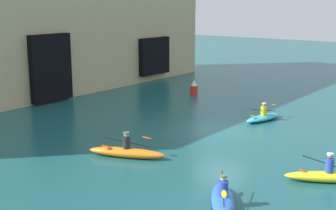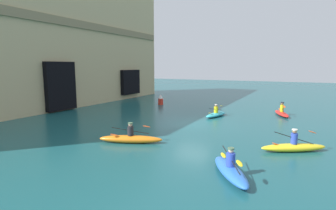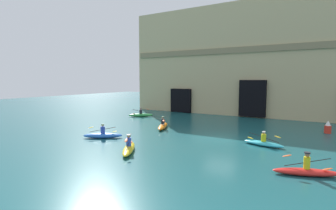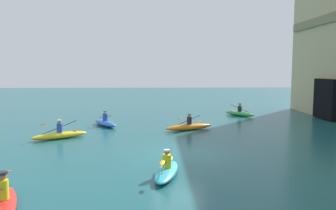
% 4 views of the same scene
% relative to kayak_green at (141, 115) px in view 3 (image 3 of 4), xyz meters
% --- Properties ---
extents(ground_plane, '(120.00, 120.00, 0.00)m').
position_rel_kayak_green_xyz_m(ground_plane, '(12.87, -6.36, -0.26)').
color(ground_plane, '#195156').
extents(cliff_bluff, '(35.31, 7.21, 14.46)m').
position_rel_kayak_green_xyz_m(cliff_bluff, '(12.18, 10.22, 6.94)').
color(cliff_bluff, tan).
rests_on(cliff_bluff, ground).
extents(kayak_green, '(2.85, 2.44, 1.14)m').
position_rel_kayak_green_xyz_m(kayak_green, '(0.00, 0.00, 0.00)').
color(kayak_green, green).
rests_on(kayak_green, ground).
extents(kayak_red, '(3.17, 1.75, 1.17)m').
position_rel_kayak_green_xyz_m(kayak_red, '(19.35, -12.01, -0.03)').
color(kayak_red, red).
rests_on(kayak_red, ground).
extents(kayak_orange, '(1.99, 3.53, 1.15)m').
position_rel_kayak_green_xyz_m(kayak_orange, '(6.65, -5.21, -0.00)').
color(kayak_orange, orange).
rests_on(kayak_orange, ground).
extents(kayak_cyan, '(2.99, 1.36, 1.04)m').
position_rel_kayak_green_xyz_m(kayak_cyan, '(16.33, -7.09, -0.05)').
color(kayak_cyan, '#33B2C6').
rests_on(kayak_cyan, ground).
extents(kayak_blue, '(2.99, 2.37, 1.14)m').
position_rel_kayak_green_xyz_m(kayak_blue, '(4.79, -11.25, -0.01)').
color(kayak_blue, blue).
rests_on(kayak_blue, ground).
extents(kayak_yellow, '(2.31, 3.16, 1.15)m').
position_rel_kayak_green_xyz_m(kayak_yellow, '(9.21, -13.31, -0.01)').
color(kayak_yellow, yellow).
rests_on(kayak_yellow, ground).
extents(marker_buoy, '(0.56, 0.56, 1.12)m').
position_rel_kayak_green_xyz_m(marker_buoy, '(20.20, 0.43, 0.26)').
color(marker_buoy, red).
rests_on(marker_buoy, ground).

